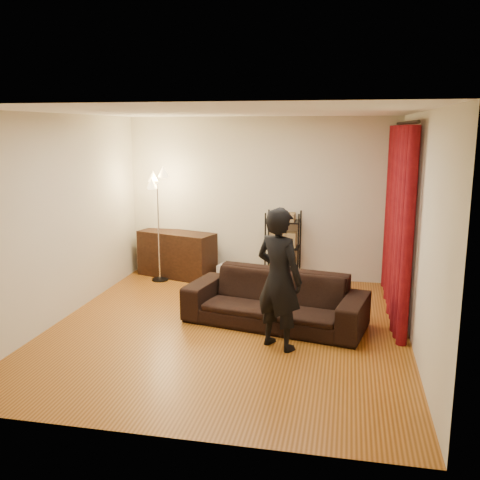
% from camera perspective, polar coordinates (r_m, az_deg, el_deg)
% --- Properties ---
extents(floor, '(5.00, 5.00, 0.00)m').
position_cam_1_polar(floor, '(6.93, -1.32, -9.41)').
color(floor, '#9A5E22').
rests_on(floor, ground).
extents(ceiling, '(5.00, 5.00, 0.00)m').
position_cam_1_polar(ceiling, '(6.46, -1.44, 13.51)').
color(ceiling, white).
rests_on(ceiling, ground).
extents(wall_back, '(5.00, 0.00, 5.00)m').
position_cam_1_polar(wall_back, '(8.99, 2.17, 4.42)').
color(wall_back, beige).
rests_on(wall_back, ground).
extents(wall_front, '(5.00, 0.00, 5.00)m').
position_cam_1_polar(wall_front, '(4.22, -8.96, -4.30)').
color(wall_front, beige).
rests_on(wall_front, ground).
extents(wall_left, '(0.00, 5.00, 5.00)m').
position_cam_1_polar(wall_left, '(7.39, -18.66, 2.18)').
color(wall_left, beige).
rests_on(wall_left, ground).
extents(wall_right, '(0.00, 5.00, 5.00)m').
position_cam_1_polar(wall_right, '(6.45, 18.50, 0.85)').
color(wall_right, beige).
rests_on(wall_right, ground).
extents(curtain_rod, '(0.04, 2.65, 0.04)m').
position_cam_1_polar(curtain_rod, '(7.45, 17.33, 11.85)').
color(curtain_rod, black).
rests_on(curtain_rod, wall_right).
extents(curtain, '(0.22, 2.65, 2.55)m').
position_cam_1_polar(curtain, '(7.55, 16.57, 1.93)').
color(curtain, maroon).
rests_on(curtain, ground).
extents(sofa, '(2.45, 1.36, 0.68)m').
position_cam_1_polar(sofa, '(6.98, 3.73, -6.32)').
color(sofa, black).
rests_on(sofa, ground).
extents(person, '(0.72, 0.65, 1.66)m').
position_cam_1_polar(person, '(6.12, 4.18, -4.15)').
color(person, black).
rests_on(person, ground).
extents(media_cabinet, '(1.42, 0.88, 0.78)m').
position_cam_1_polar(media_cabinet, '(9.23, -6.74, -1.53)').
color(media_cabinet, black).
rests_on(media_cabinet, ground).
extents(storage_boxes, '(0.37, 0.32, 0.27)m').
position_cam_1_polar(storage_boxes, '(8.97, -1.24, -3.50)').
color(storage_boxes, beige).
rests_on(storage_boxes, ground).
extents(wire_shelf, '(0.61, 0.50, 1.18)m').
position_cam_1_polar(wire_shelf, '(8.84, 4.60, -0.74)').
color(wire_shelf, black).
rests_on(wire_shelf, ground).
extents(floor_lamp, '(0.40, 0.40, 1.83)m').
position_cam_1_polar(floor_lamp, '(8.91, -8.69, 1.40)').
color(floor_lamp, silver).
rests_on(floor_lamp, ground).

